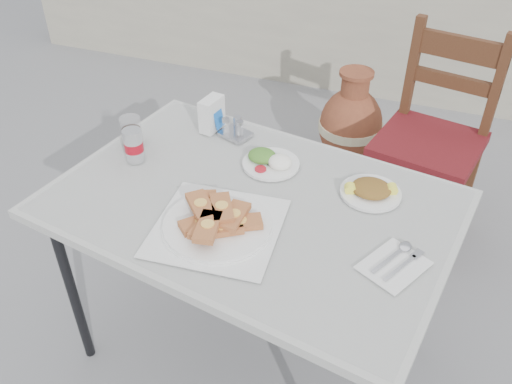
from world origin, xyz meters
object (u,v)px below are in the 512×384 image
at_px(salad_rice_plate, 270,161).
at_px(soda_can, 134,145).
at_px(condiment_caddy, 235,130).
at_px(terracotta_urn, 350,127).
at_px(napkin_holder, 212,114).
at_px(chair, 432,137).
at_px(salad_chopped_plate, 371,190).
at_px(pide_plate, 217,219).
at_px(cafe_table, 251,212).
at_px(cola_glass, 132,133).

xyz_separation_m(salad_rice_plate, soda_can, (-0.47, -0.14, 0.04)).
distance_m(soda_can, condiment_caddy, 0.39).
relative_size(soda_can, terracotta_urn, 0.19).
height_order(napkin_holder, chair, chair).
bearing_deg(salad_chopped_plate, salad_rice_plate, 173.39).
xyz_separation_m(napkin_holder, chair, (0.82, 0.68, -0.32)).
bearing_deg(napkin_holder, pide_plate, -55.19).
bearing_deg(chair, salad_chopped_plate, -87.89).
xyz_separation_m(salad_rice_plate, terracotta_urn, (0.07, 1.21, -0.51)).
xyz_separation_m(cafe_table, terracotta_urn, (0.06, 1.42, -0.44)).
distance_m(pide_plate, condiment_caddy, 0.54).
bearing_deg(salad_rice_plate, condiment_caddy, 144.50).
height_order(pide_plate, napkin_holder, napkin_holder).
bearing_deg(napkin_holder, salad_rice_plate, -18.88).
distance_m(pide_plate, soda_can, 0.49).
distance_m(cafe_table, cola_glass, 0.57).
bearing_deg(napkin_holder, salad_chopped_plate, -7.78).
xyz_separation_m(soda_can, chair, (0.99, 0.98, -0.31)).
bearing_deg(cola_glass, cafe_table, -16.40).
xyz_separation_m(salad_chopped_plate, soda_can, (-0.84, -0.10, 0.04)).
height_order(cola_glass, terracotta_urn, cola_glass).
xyz_separation_m(condiment_caddy, chair, (0.71, 0.70, -0.28)).
xyz_separation_m(salad_rice_plate, cola_glass, (-0.53, -0.05, 0.03)).
distance_m(cafe_table, terracotta_urn, 1.49).
bearing_deg(salad_chopped_plate, pide_plate, -140.41).
distance_m(salad_rice_plate, condiment_caddy, 0.24).
bearing_deg(salad_rice_plate, cola_glass, -174.48).
height_order(pide_plate, salad_chopped_plate, pide_plate).
bearing_deg(pide_plate, napkin_holder, 115.94).
bearing_deg(terracotta_urn, cafe_table, -92.36).
bearing_deg(soda_can, chair, 44.74).
distance_m(napkin_holder, condiment_caddy, 0.11).
bearing_deg(soda_can, cola_glass, 125.86).
relative_size(salad_rice_plate, cola_glass, 1.86).
distance_m(cafe_table, condiment_caddy, 0.41).
height_order(salad_rice_plate, napkin_holder, napkin_holder).
distance_m(pide_plate, salad_chopped_plate, 0.53).
relative_size(cola_glass, napkin_holder, 0.84).
relative_size(soda_can, cola_glass, 1.10).
height_order(salad_chopped_plate, chair, chair).
xyz_separation_m(condiment_caddy, terracotta_urn, (0.26, 1.07, -0.52)).
xyz_separation_m(salad_chopped_plate, terracotta_urn, (-0.30, 1.25, -0.51)).
relative_size(cafe_table, soda_can, 11.66).
height_order(napkin_holder, terracotta_urn, napkin_holder).
xyz_separation_m(salad_rice_plate, chair, (0.52, 0.84, -0.27)).
bearing_deg(pide_plate, salad_chopped_plate, 39.59).
bearing_deg(terracotta_urn, salad_rice_plate, -93.14).
xyz_separation_m(cafe_table, napkin_holder, (-0.31, 0.37, 0.12)).
height_order(soda_can, napkin_holder, napkin_holder).
height_order(salad_chopped_plate, terracotta_urn, salad_chopped_plate).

